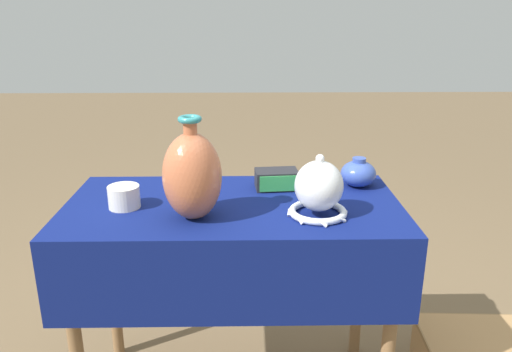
{
  "coord_description": "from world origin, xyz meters",
  "views": [
    {
      "loc": [
        0.05,
        -1.53,
        1.36
      ],
      "look_at": [
        0.07,
        -0.08,
        0.88
      ],
      "focal_mm": 35.0,
      "sensor_mm": 36.0,
      "label": 1
    }
  ],
  "objects": [
    {
      "name": "display_table",
      "position": [
        0.0,
        -0.02,
        0.66
      ],
      "size": [
        1.1,
        0.56,
        0.76
      ],
      "color": "olive",
      "rests_on": "ground_plane"
    },
    {
      "name": "mosaic_tile_box",
      "position": [
        0.15,
        0.14,
        0.79
      ],
      "size": [
        0.16,
        0.11,
        0.07
      ],
      "rotation": [
        0.0,
        0.0,
        0.09
      ],
      "color": "#232328",
      "rests_on": "display_table"
    },
    {
      "name": "vase_dome_bell",
      "position": [
        0.26,
        -0.11,
        0.84
      ],
      "size": [
        0.19,
        0.19,
        0.2
      ],
      "color": "white",
      "rests_on": "display_table"
    },
    {
      "name": "vase_tall_bulbous",
      "position": [
        -0.12,
        -0.12,
        0.89
      ],
      "size": [
        0.18,
        0.18,
        0.31
      ],
      "color": "#BC6642",
      "rests_on": "display_table"
    },
    {
      "name": "pot_squat_ivory",
      "position": [
        -0.35,
        -0.03,
        0.79
      ],
      "size": [
        0.1,
        0.1,
        0.07
      ],
      "primitive_type": "cylinder",
      "color": "white",
      "rests_on": "display_table"
    },
    {
      "name": "jar_round_cobalt",
      "position": [
        0.44,
        0.16,
        0.81
      ],
      "size": [
        0.13,
        0.13,
        0.11
      ],
      "color": "#3851A8",
      "rests_on": "display_table"
    }
  ]
}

